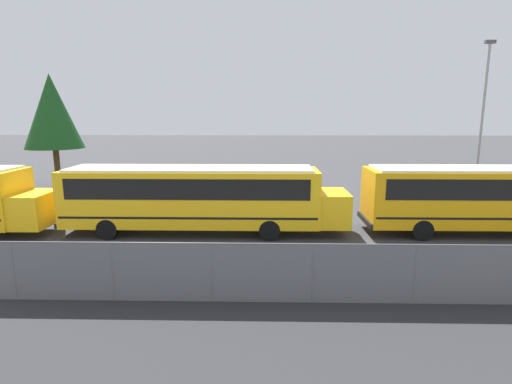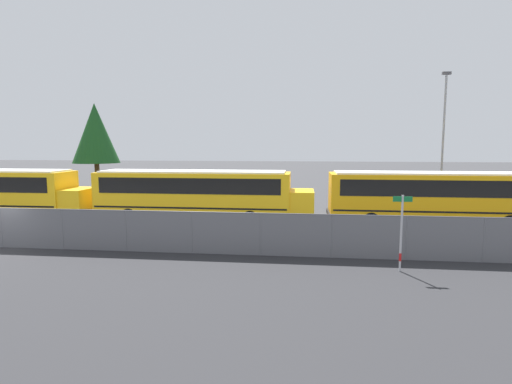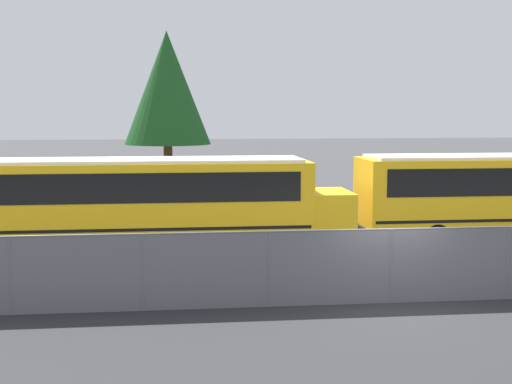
# 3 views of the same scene
# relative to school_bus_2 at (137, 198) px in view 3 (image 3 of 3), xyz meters

# --- Properties ---
(ground_plane) EXTENTS (200.00, 200.00, 0.00)m
(ground_plane) POSITION_rel_school_bus_2_xyz_m (6.45, -6.67, -1.87)
(ground_plane) COLOR #38383A
(fence) EXTENTS (96.36, 0.07, 1.87)m
(fence) POSITION_rel_school_bus_2_xyz_m (6.45, -6.67, -0.92)
(fence) COLOR #9EA0A5
(fence) RESTS_ON ground_plane
(school_bus_2) EXTENTS (13.39, 2.63, 3.16)m
(school_bus_2) POSITION_rel_school_bus_2_xyz_m (0.00, 0.00, 0.00)
(school_bus_2) COLOR yellow
(school_bus_2) RESTS_ON ground_plane
(tree_1) EXTENTS (4.28, 4.28, 8.60)m
(tree_1) POSITION_rel_school_bus_2_xyz_m (0.92, 12.50, 3.92)
(tree_1) COLOR #51381E
(tree_1) RESTS_ON ground_plane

